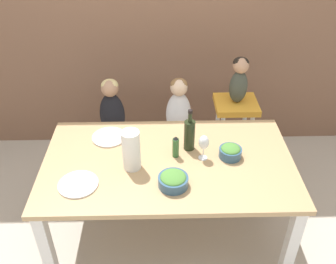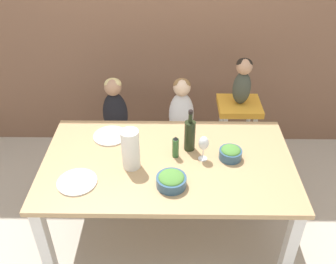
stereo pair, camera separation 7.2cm
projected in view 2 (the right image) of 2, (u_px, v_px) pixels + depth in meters
ground_plane at (168, 233)px, 2.88m from camera, size 14.00×14.00×0.00m
wall_back at (170, 6)px, 3.13m from camera, size 10.00×0.06×2.70m
dining_table at (168, 171)px, 2.51m from camera, size 1.65×0.94×0.73m
chair_far_left at (118, 140)px, 3.23m from camera, size 0.41×0.37×0.44m
chair_far_center at (181, 140)px, 3.23m from camera, size 0.41×0.37×0.44m
chair_right_highchair at (237, 121)px, 3.11m from camera, size 0.34×0.31×0.75m
person_child_left at (115, 107)px, 3.04m from camera, size 0.20×0.17×0.51m
person_child_center at (181, 108)px, 3.04m from camera, size 0.20×0.17×0.51m
person_baby_right at (243, 79)px, 2.88m from camera, size 0.14×0.13×0.38m
wine_bottle at (190, 135)px, 2.49m from camera, size 0.07×0.07×0.31m
paper_towel_roll at (131, 149)px, 2.33m from camera, size 0.11×0.11×0.27m
wine_glass_near at (204, 144)px, 2.40m from camera, size 0.07×0.07×0.18m
salad_bowl_large at (171, 180)px, 2.24m from camera, size 0.18×0.18×0.09m
salad_bowl_small at (231, 153)px, 2.45m from camera, size 0.15×0.15×0.09m
dinner_plate_front_left at (77, 182)px, 2.28m from camera, size 0.24×0.24×0.01m
dinner_plate_back_left at (110, 136)px, 2.67m from camera, size 0.24×0.24×0.01m
condiment_bottle_hot_sauce at (176, 147)px, 2.45m from camera, size 0.04×0.04×0.16m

